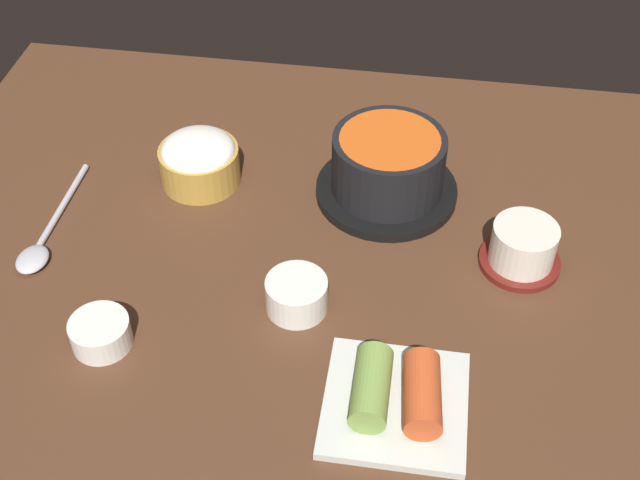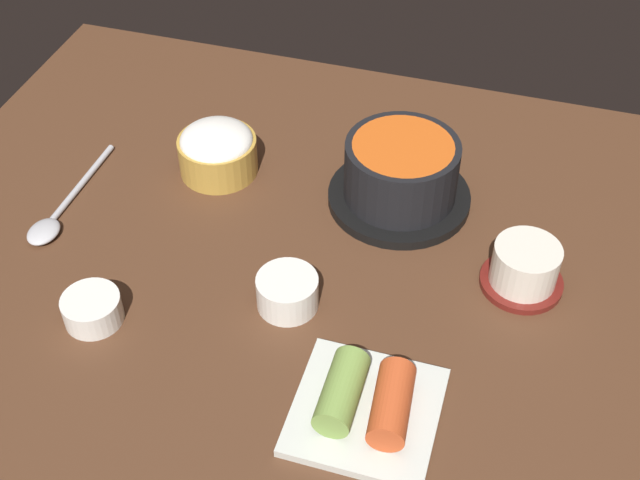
{
  "view_description": "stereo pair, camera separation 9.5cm",
  "coord_description": "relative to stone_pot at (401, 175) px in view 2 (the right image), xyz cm",
  "views": [
    {
      "loc": [
        12.43,
        -69.66,
        71.57
      ],
      "look_at": [
        2.0,
        -2.0,
        5.0
      ],
      "focal_mm": 47.22,
      "sensor_mm": 36.0,
      "label": 1
    },
    {
      "loc": [
        21.73,
        -67.56,
        71.57
      ],
      "look_at": [
        2.0,
        -2.0,
        5.0
      ],
      "focal_mm": 47.22,
      "sensor_mm": 36.0,
      "label": 2
    }
  ],
  "objects": [
    {
      "name": "dining_table",
      "position": [
        -8.48,
        -10.5,
        -5.24
      ],
      "size": [
        100.0,
        76.0,
        2.0
      ],
      "primitive_type": "cube",
      "color": "#4C2D1C",
      "rests_on": "ground"
    },
    {
      "name": "stone_pot",
      "position": [
        0.0,
        0.0,
        0.0
      ],
      "size": [
        17.67,
        17.67,
        8.71
      ],
      "color": "black",
      "rests_on": "dining_table"
    },
    {
      "name": "rice_bowl",
      "position": [
        -23.64,
        -0.81,
        -0.9
      ],
      "size": [
        10.06,
        10.06,
        6.61
      ],
      "color": "#B78C38",
      "rests_on": "dining_table"
    },
    {
      "name": "tea_cup_with_saucer",
      "position": [
        16.33,
        -9.88,
        -1.5
      ],
      "size": [
        9.31,
        9.31,
        5.61
      ],
      "color": "maroon",
      "rests_on": "dining_table"
    },
    {
      "name": "banchan_cup_center",
      "position": [
        -7.85,
        -20.24,
        -2.16
      ],
      "size": [
        6.79,
        6.79,
        3.91
      ],
      "color": "white",
      "rests_on": "dining_table"
    },
    {
      "name": "kimchi_plate",
      "position": [
        3.95,
        -31.72,
        -2.49
      ],
      "size": [
        14.07,
        14.07,
        4.69
      ],
      "color": "silver",
      "rests_on": "dining_table"
    },
    {
      "name": "side_bowl_near",
      "position": [
        -27.19,
        -28.3,
        -2.54
      ],
      "size": [
        6.35,
        6.35,
        3.17
      ],
      "color": "white",
      "rests_on": "dining_table"
    },
    {
      "name": "spoon",
      "position": [
        -39.08,
        -15.38,
        -3.63
      ],
      "size": [
        3.6,
        19.75,
        1.35
      ],
      "color": "#B7B7BC",
      "rests_on": "dining_table"
    }
  ]
}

